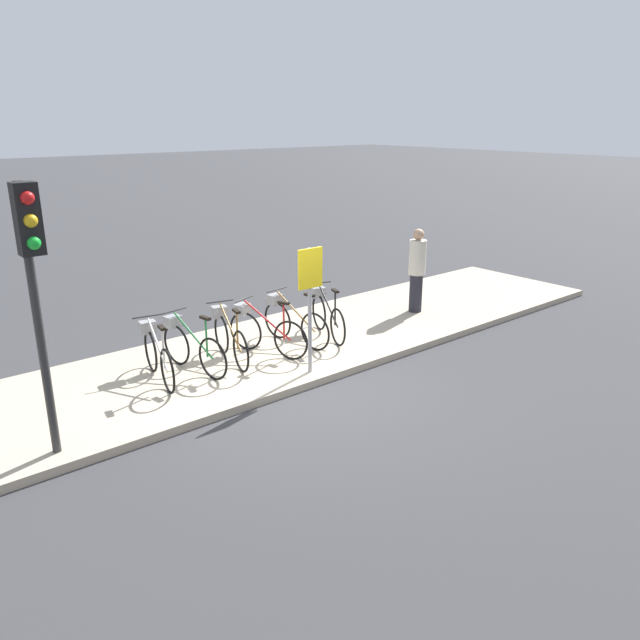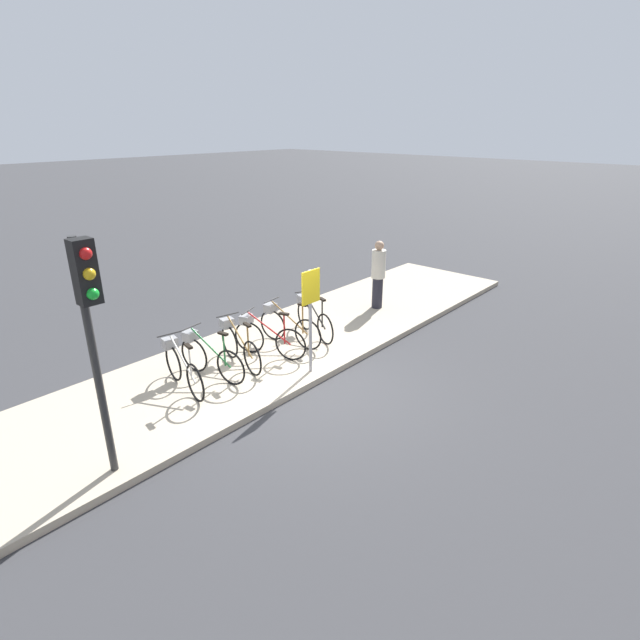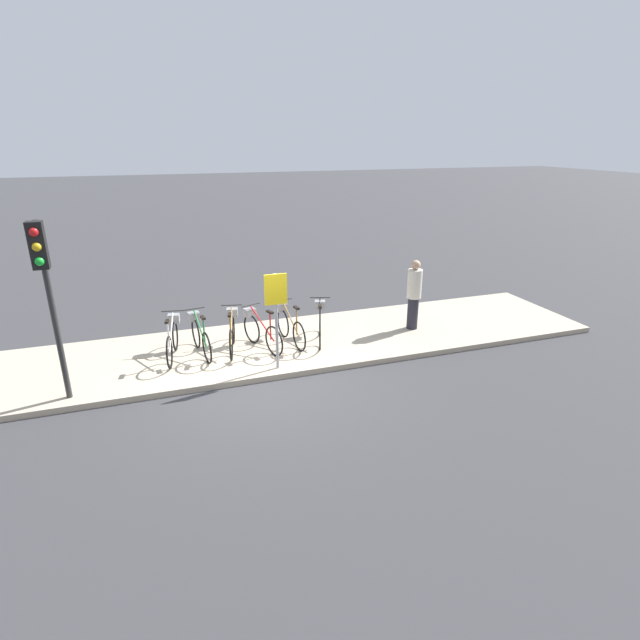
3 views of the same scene
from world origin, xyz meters
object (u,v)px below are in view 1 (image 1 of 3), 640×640
Objects in this scene: traffic_light at (33,265)px; parked_bicycle_3 at (263,329)px; parked_bicycle_2 at (229,335)px; parked_bicycle_1 at (190,344)px; parked_bicycle_0 at (157,352)px; parked_bicycle_5 at (326,313)px; sign_post at (310,289)px; pedestrian at (417,269)px; parked_bicycle_4 at (292,319)px.

parked_bicycle_3 is at bearing 17.63° from traffic_light.
parked_bicycle_2 is 1.03× the size of parked_bicycle_3.
parked_bicycle_3 is at bearing -5.67° from parked_bicycle_1.
traffic_light is at bearing -151.83° from parked_bicycle_1.
traffic_light is (-3.72, -1.18, 1.84)m from parked_bicycle_3.
parked_bicycle_0 is at bearing 179.23° from parked_bicycle_2.
parked_bicycle_0 is at bearing 34.81° from traffic_light.
parked_bicycle_1 is 1.28m from parked_bicycle_3.
parked_bicycle_5 is 5.56m from traffic_light.
parked_bicycle_5 is at bearing 41.47° from sign_post.
sign_post is (-3.63, -1.10, 0.45)m from pedestrian.
parked_bicycle_0 is at bearing 175.92° from parked_bicycle_3.
parked_bicycle_5 is at bearing -2.56° from parked_bicycle_1.
parked_bicycle_0 is at bearing 178.34° from pedestrian.
parked_bicycle_5 is 0.77× the size of sign_post.
pedestrian is at bearing -0.93° from parked_bicycle_5.
parked_bicycle_3 is 0.77× the size of sign_post.
parked_bicycle_1 is 3.33m from traffic_light.
parked_bicycle_3 is (1.83, -0.13, 0.00)m from parked_bicycle_0.
traffic_light is at bearing -162.37° from parked_bicycle_3.
parked_bicycle_3 is at bearing -179.68° from parked_bicycle_5.
parked_bicycle_4 is at bearing 64.62° from sign_post.
pedestrian is (5.56, -0.16, 0.46)m from parked_bicycle_0.
sign_post is (1.93, -1.26, 0.90)m from parked_bicycle_0.
sign_post reaches higher than pedestrian.
parked_bicycle_0 and parked_bicycle_4 have the same top height.
pedestrian is (4.32, -0.14, 0.46)m from parked_bicycle_2.
parked_bicycle_3 is 3.76m from pedestrian.
pedestrian reaches higher than parked_bicycle_2.
sign_post is (-1.28, -1.14, 0.90)m from parked_bicycle_5.
parked_bicycle_2 is 0.79× the size of sign_post.
parked_bicycle_5 is at bearing 0.32° from parked_bicycle_3.
parked_bicycle_4 is at bearing -0.46° from parked_bicycle_2.
parked_bicycle_3 is at bearing 179.53° from pedestrian.
parked_bicycle_2 is at bearing 119.07° from sign_post.
traffic_light reaches higher than parked_bicycle_1.
sign_post is (0.69, -1.24, 0.90)m from parked_bicycle_2.
traffic_light is (-5.11, -1.19, 1.84)m from parked_bicycle_5.
parked_bicycle_2 is at bearing -1.07° from parked_bicycle_1.
parked_bicycle_1 is 2.66m from parked_bicycle_5.
parked_bicycle_0 is 1.24m from parked_bicycle_2.
traffic_light is at bearing -171.21° from pedestrian.
parked_bicycle_1 is 2.07m from sign_post.
parked_bicycle_4 is at bearing 16.28° from traffic_light.
sign_post is (1.38, -1.25, 0.90)m from parked_bicycle_1.
pedestrian reaches higher than parked_bicycle_0.
parked_bicycle_2 is 1.27m from parked_bicycle_4.
traffic_light is (-4.41, -1.29, 1.84)m from parked_bicycle_4.
parked_bicycle_1 and parked_bicycle_5 have the same top height.
parked_bicycle_0 and parked_bicycle_2 have the same top height.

